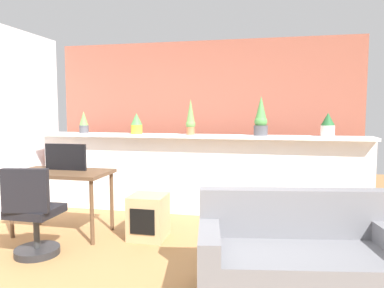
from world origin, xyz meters
name	(u,v)px	position (x,y,z in m)	size (l,w,h in m)	color
ground_plane	(149,277)	(0.00, 0.00, 0.00)	(12.00, 12.00, 0.00)	#9E7042
divider_wall	(196,176)	(0.00, 2.00, 0.54)	(4.61, 0.16, 1.08)	white
plant_shelf	(195,136)	(0.00, 1.96, 1.10)	(4.61, 0.37, 0.04)	white
brick_wall_behind	(204,124)	(0.00, 2.60, 1.25)	(4.61, 0.10, 2.50)	#9E5442
potted_plant_0	(84,122)	(-1.69, 2.00, 1.28)	(0.13, 0.13, 0.32)	#4C4C51
potted_plant_1	(137,123)	(-0.84, 1.94, 1.27)	(0.16, 0.16, 0.29)	gold
potted_plant_2	(191,118)	(-0.06, 1.93, 1.35)	(0.13, 0.13, 0.49)	#C66B42
potted_plant_3	(261,119)	(0.89, 1.97, 1.35)	(0.18, 0.18, 0.52)	#4C4C51
potted_plant_4	(328,125)	(1.73, 1.98, 1.27)	(0.17, 0.17, 0.30)	silver
desk	(62,178)	(-1.35, 0.85, 0.67)	(1.10, 0.60, 0.75)	brown
tv_monitor	(66,157)	(-1.35, 0.93, 0.91)	(0.52, 0.04, 0.31)	black
office_chair	(33,219)	(-1.26, 0.17, 0.39)	(0.48, 0.48, 0.91)	#262628
side_cube_shelf	(148,217)	(-0.32, 0.92, 0.25)	(0.40, 0.41, 0.50)	tan
couch	(299,261)	(1.25, -0.07, 0.28)	(1.67, 1.01, 0.80)	slate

